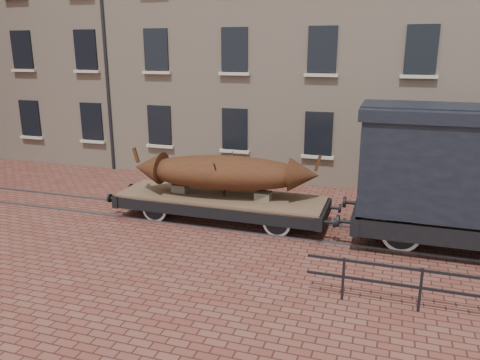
% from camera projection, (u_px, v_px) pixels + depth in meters
% --- Properties ---
extents(ground, '(90.00, 90.00, 0.00)m').
position_uv_depth(ground, '(259.00, 226.00, 14.81)').
color(ground, brown).
extents(warehouse_cream, '(40.00, 10.19, 14.00)m').
position_uv_depth(warehouse_cream, '(385.00, 13.00, 21.18)').
color(warehouse_cream, '#C1A78D').
rests_on(warehouse_cream, ground).
extents(rail_track, '(30.00, 1.52, 0.06)m').
position_uv_depth(rail_track, '(259.00, 225.00, 14.80)').
color(rail_track, '#59595E').
rests_on(rail_track, ground).
extents(flatcar_wagon, '(7.47, 2.03, 1.13)m').
position_uv_depth(flatcar_wagon, '(221.00, 201.00, 15.01)').
color(flatcar_wagon, brown).
rests_on(flatcar_wagon, ground).
extents(iron_boat, '(6.01, 2.31, 1.47)m').
position_uv_depth(iron_boat, '(224.00, 172.00, 14.73)').
color(iron_boat, '#48240B').
rests_on(iron_boat, flatcar_wagon).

